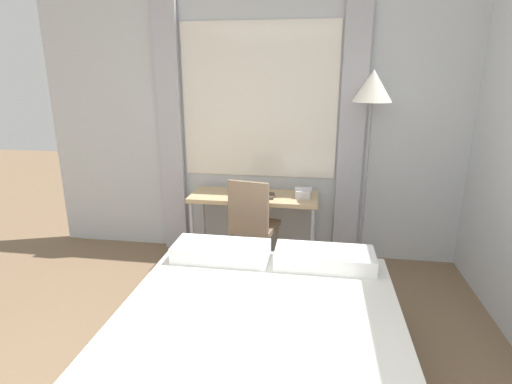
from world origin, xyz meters
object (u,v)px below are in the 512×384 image
Objects in this scene: desk at (254,201)px; telephone at (303,193)px; standing_lamp at (371,105)px; book at (260,195)px; bed at (256,360)px; desk_chair at (252,221)px.

desk is 0.49m from telephone.
book is at bearing -174.60° from standing_lamp.
book reaches higher than bed.
desk_chair is 3.51× the size of book.
book is at bearing -172.71° from telephone.
telephone reaches higher than bed.
standing_lamp is 6.98× the size of book.
telephone is (0.45, 0.26, 0.22)m from desk_chair.
desk is at bearing 143.01° from book.
desk is at bearing 99.46° from bed.
desk is 0.12m from book.
desk_chair is 0.57m from telephone.
standing_lamp is 1.02m from telephone.
standing_lamp is at bearing 4.05° from telephone.
standing_lamp is 1.31m from book.
bed is (0.27, -1.52, -0.28)m from desk_chair.
desk_chair reaches higher than telephone.
desk is at bearing -177.71° from standing_lamp.
bed is at bearing -69.31° from desk_chair.
standing_lamp is (1.03, 0.30, 1.06)m from desk_chair.
book is (0.07, -0.05, 0.08)m from desk.
desk_chair is at bearing -163.74° from standing_lamp.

